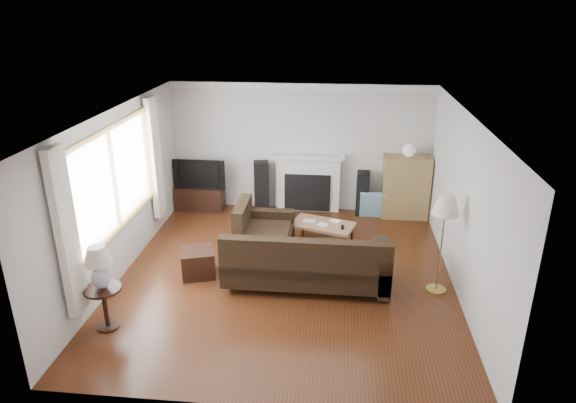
# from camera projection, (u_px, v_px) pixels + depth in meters

# --- Properties ---
(room) EXTENTS (5.10, 5.60, 2.54)m
(room) POSITION_uv_depth(u_px,v_px,m) (286.00, 199.00, 7.41)
(room) COLOR #4A2310
(room) RESTS_ON ground
(window) EXTENTS (0.12, 2.74, 1.54)m
(window) POSITION_uv_depth(u_px,v_px,m) (115.00, 179.00, 7.35)
(window) COLOR olive
(window) RESTS_ON room
(curtain_near) EXTENTS (0.10, 0.35, 2.10)m
(curtain_near) POSITION_uv_depth(u_px,v_px,m) (66.00, 233.00, 5.99)
(curtain_near) COLOR white
(curtain_near) RESTS_ON room
(curtain_far) EXTENTS (0.10, 0.35, 2.10)m
(curtain_far) POSITION_uv_depth(u_px,v_px,m) (155.00, 158.00, 8.81)
(curtain_far) COLOR white
(curtain_far) RESTS_ON room
(fireplace) EXTENTS (1.40, 0.26, 1.15)m
(fireplace) POSITION_uv_depth(u_px,v_px,m) (308.00, 183.00, 10.09)
(fireplace) COLOR white
(fireplace) RESTS_ON room
(tv_stand) EXTENTS (0.94, 0.42, 0.47)m
(tv_stand) POSITION_uv_depth(u_px,v_px,m) (200.00, 198.00, 10.29)
(tv_stand) COLOR black
(tv_stand) RESTS_ON ground
(television) EXTENTS (1.02, 0.13, 0.59)m
(television) POSITION_uv_depth(u_px,v_px,m) (201.00, 173.00, 10.09)
(television) COLOR black
(television) RESTS_ON tv_stand
(speaker_left) EXTENTS (0.34, 0.39, 1.01)m
(speaker_left) POSITION_uv_depth(u_px,v_px,m) (261.00, 187.00, 10.10)
(speaker_left) COLOR black
(speaker_left) RESTS_ON ground
(speaker_right) EXTENTS (0.26, 0.30, 0.87)m
(speaker_right) POSITION_uv_depth(u_px,v_px,m) (363.00, 193.00, 9.96)
(speaker_right) COLOR black
(speaker_right) RESTS_ON ground
(bookshelf) EXTENTS (0.88, 0.42, 1.21)m
(bookshelf) POSITION_uv_depth(u_px,v_px,m) (406.00, 187.00, 9.78)
(bookshelf) COLOR olive
(bookshelf) RESTS_ON ground
(globe_lamp) EXTENTS (0.24, 0.24, 0.24)m
(globe_lamp) POSITION_uv_depth(u_px,v_px,m) (409.00, 150.00, 9.51)
(globe_lamp) COLOR white
(globe_lamp) RESTS_ON bookshelf
(sectional_sofa) EXTENTS (2.60, 1.90, 0.84)m
(sectional_sofa) POSITION_uv_depth(u_px,v_px,m) (306.00, 259.00, 7.47)
(sectional_sofa) COLOR black
(sectional_sofa) RESTS_ON ground
(coffee_table) EXTENTS (1.16, 0.85, 0.41)m
(coffee_table) POSITION_uv_depth(u_px,v_px,m) (323.00, 234.00, 8.77)
(coffee_table) COLOR #906445
(coffee_table) RESTS_ON ground
(footstool) EXTENTS (0.62, 0.62, 0.42)m
(footstool) POSITION_uv_depth(u_px,v_px,m) (198.00, 262.00, 7.82)
(footstool) COLOR black
(footstool) RESTS_ON ground
(floor_lamp) EXTENTS (0.40, 0.40, 1.48)m
(floor_lamp) POSITION_uv_depth(u_px,v_px,m) (441.00, 245.00, 7.19)
(floor_lamp) COLOR #A8913A
(floor_lamp) RESTS_ON ground
(side_table) EXTENTS (0.47, 0.47, 0.58)m
(side_table) POSITION_uv_depth(u_px,v_px,m) (105.00, 308.00, 6.53)
(side_table) COLOR black
(side_table) RESTS_ON ground
(table_lamp) EXTENTS (0.35, 0.35, 0.57)m
(table_lamp) POSITION_uv_depth(u_px,v_px,m) (99.00, 268.00, 6.32)
(table_lamp) COLOR silver
(table_lamp) RESTS_ON side_table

